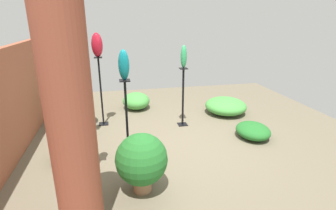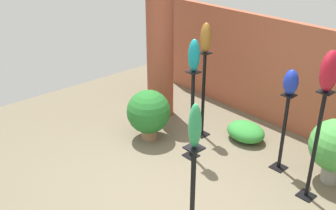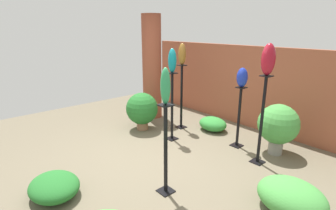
{
  "view_description": "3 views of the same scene",
  "coord_description": "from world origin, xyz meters",
  "px_view_note": "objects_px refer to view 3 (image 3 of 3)",
  "views": [
    {
      "loc": [
        -4.26,
        0.97,
        2.25
      ],
      "look_at": [
        -0.2,
        0.11,
        0.85
      ],
      "focal_mm": 28.0,
      "sensor_mm": 36.0,
      "label": 1
    },
    {
      "loc": [
        3.09,
        -2.77,
        3.24
      ],
      "look_at": [
        -0.14,
        0.12,
        1.16
      ],
      "focal_mm": 42.0,
      "sensor_mm": 36.0,
      "label": 2
    },
    {
      "loc": [
        3.23,
        -2.48,
        2.17
      ],
      "look_at": [
        0.11,
        0.26,
        0.94
      ],
      "focal_mm": 28.0,
      "sensor_mm": 36.0,
      "label": 3
    }
  ],
  "objects_px": {
    "art_vase_teal": "(172,61)",
    "art_vase_cobalt": "(242,77)",
    "pedestal_jade": "(166,154)",
    "pedestal_ruby": "(261,124)",
    "pedestal_bronze": "(181,100)",
    "pedestal_teal": "(172,110)",
    "potted_plant_near_pillar": "(142,109)",
    "brick_pillar": "(152,68)",
    "art_vase_ruby": "(268,59)",
    "art_vase_jade": "(165,86)",
    "potted_plant_front_right": "(278,125)",
    "art_vase_bronze": "(182,54)",
    "pedestal_cobalt": "(239,120)"
  },
  "relations": [
    {
      "from": "pedestal_cobalt",
      "to": "art_vase_ruby",
      "type": "distance_m",
      "value": 1.36
    },
    {
      "from": "pedestal_teal",
      "to": "art_vase_teal",
      "type": "bearing_deg",
      "value": 180.0
    },
    {
      "from": "brick_pillar",
      "to": "art_vase_ruby",
      "type": "distance_m",
      "value": 3.08
    },
    {
      "from": "pedestal_bronze",
      "to": "art_vase_jade",
      "type": "xyz_separation_m",
      "value": [
        1.6,
        -1.84,
        0.83
      ]
    },
    {
      "from": "pedestal_bronze",
      "to": "pedestal_ruby",
      "type": "bearing_deg",
      "value": -4.19
    },
    {
      "from": "art_vase_jade",
      "to": "potted_plant_near_pillar",
      "type": "bearing_deg",
      "value": 151.78
    },
    {
      "from": "pedestal_cobalt",
      "to": "brick_pillar",
      "type": "bearing_deg",
      "value": -177.06
    },
    {
      "from": "art_vase_bronze",
      "to": "art_vase_cobalt",
      "type": "distance_m",
      "value": 1.44
    },
    {
      "from": "pedestal_jade",
      "to": "potted_plant_front_right",
      "type": "relative_size",
      "value": 1.38
    },
    {
      "from": "brick_pillar",
      "to": "art_vase_ruby",
      "type": "xyz_separation_m",
      "value": [
        3.04,
        -0.15,
        0.47
      ]
    },
    {
      "from": "art_vase_teal",
      "to": "brick_pillar",
      "type": "bearing_deg",
      "value": 156.9
    },
    {
      "from": "pedestal_ruby",
      "to": "potted_plant_front_right",
      "type": "bearing_deg",
      "value": 86.6
    },
    {
      "from": "pedestal_jade",
      "to": "potted_plant_front_right",
      "type": "height_order",
      "value": "pedestal_jade"
    },
    {
      "from": "brick_pillar",
      "to": "pedestal_cobalt",
      "type": "height_order",
      "value": "brick_pillar"
    },
    {
      "from": "pedestal_ruby",
      "to": "art_vase_cobalt",
      "type": "xyz_separation_m",
      "value": [
        -0.6,
        0.28,
        0.64
      ]
    },
    {
      "from": "brick_pillar",
      "to": "pedestal_jade",
      "type": "bearing_deg",
      "value": -34.86
    },
    {
      "from": "pedestal_jade",
      "to": "pedestal_bronze",
      "type": "bearing_deg",
      "value": 131.07
    },
    {
      "from": "art_vase_bronze",
      "to": "art_vase_ruby",
      "type": "bearing_deg",
      "value": -4.19
    },
    {
      "from": "art_vase_teal",
      "to": "pedestal_ruby",
      "type": "bearing_deg",
      "value": 14.85
    },
    {
      "from": "pedestal_bronze",
      "to": "art_vase_bronze",
      "type": "relative_size",
      "value": 3.14
    },
    {
      "from": "brick_pillar",
      "to": "art_vase_cobalt",
      "type": "xyz_separation_m",
      "value": [
        2.44,
        0.13,
        0.08
      ]
    },
    {
      "from": "pedestal_ruby",
      "to": "art_vase_ruby",
      "type": "distance_m",
      "value": 1.03
    },
    {
      "from": "art_vase_bronze",
      "to": "potted_plant_front_right",
      "type": "xyz_separation_m",
      "value": [
        2.03,
        0.39,
        -1.1
      ]
    },
    {
      "from": "pedestal_jade",
      "to": "pedestal_bronze",
      "type": "xyz_separation_m",
      "value": [
        -1.6,
        1.84,
        0.08
      ]
    },
    {
      "from": "pedestal_jade",
      "to": "brick_pillar",
      "type": "bearing_deg",
      "value": 145.14
    },
    {
      "from": "pedestal_cobalt",
      "to": "art_vase_teal",
      "type": "xyz_separation_m",
      "value": [
        -1.05,
        -0.72,
        1.06
      ]
    },
    {
      "from": "art_vase_cobalt",
      "to": "pedestal_ruby",
      "type": "bearing_deg",
      "value": -24.77
    },
    {
      "from": "pedestal_bronze",
      "to": "pedestal_teal",
      "type": "bearing_deg",
      "value": -59.87
    },
    {
      "from": "pedestal_jade",
      "to": "potted_plant_near_pillar",
      "type": "xyz_separation_m",
      "value": [
        -2.1,
        1.13,
        -0.11
      ]
    },
    {
      "from": "pedestal_jade",
      "to": "pedestal_ruby",
      "type": "bearing_deg",
      "value": 76.94
    },
    {
      "from": "pedestal_teal",
      "to": "art_vase_bronze",
      "type": "height_order",
      "value": "art_vase_bronze"
    },
    {
      "from": "art_vase_ruby",
      "to": "art_vase_jade",
      "type": "bearing_deg",
      "value": -103.06
    },
    {
      "from": "brick_pillar",
      "to": "pedestal_teal",
      "type": "xyz_separation_m",
      "value": [
        1.38,
        -0.59,
        -0.62
      ]
    },
    {
      "from": "pedestal_cobalt",
      "to": "art_vase_bronze",
      "type": "relative_size",
      "value": 2.55
    },
    {
      "from": "pedestal_teal",
      "to": "pedestal_cobalt",
      "type": "relative_size",
      "value": 1.18
    },
    {
      "from": "potted_plant_near_pillar",
      "to": "art_vase_ruby",
      "type": "bearing_deg",
      "value": 12.84
    },
    {
      "from": "art_vase_jade",
      "to": "art_vase_cobalt",
      "type": "height_order",
      "value": "art_vase_jade"
    },
    {
      "from": "pedestal_ruby",
      "to": "potted_plant_near_pillar",
      "type": "relative_size",
      "value": 1.79
    },
    {
      "from": "art_vase_cobalt",
      "to": "potted_plant_near_pillar",
      "type": "bearing_deg",
      "value": -155.9
    },
    {
      "from": "pedestal_cobalt",
      "to": "potted_plant_front_right",
      "type": "bearing_deg",
      "value": 21.88
    },
    {
      "from": "pedestal_teal",
      "to": "potted_plant_front_right",
      "type": "height_order",
      "value": "pedestal_teal"
    },
    {
      "from": "art_vase_teal",
      "to": "potted_plant_near_pillar",
      "type": "height_order",
      "value": "art_vase_teal"
    },
    {
      "from": "pedestal_ruby",
      "to": "art_vase_jade",
      "type": "relative_size",
      "value": 3.18
    },
    {
      "from": "art_vase_teal",
      "to": "art_vase_cobalt",
      "type": "relative_size",
      "value": 1.3
    },
    {
      "from": "brick_pillar",
      "to": "pedestal_jade",
      "type": "height_order",
      "value": "brick_pillar"
    },
    {
      "from": "art_vase_teal",
      "to": "potted_plant_front_right",
      "type": "bearing_deg",
      "value": 29.9
    },
    {
      "from": "art_vase_bronze",
      "to": "pedestal_cobalt",
      "type": "bearing_deg",
      "value": 5.37
    },
    {
      "from": "pedestal_cobalt",
      "to": "potted_plant_front_right",
      "type": "distance_m",
      "value": 0.68
    },
    {
      "from": "pedestal_ruby",
      "to": "potted_plant_front_right",
      "type": "height_order",
      "value": "pedestal_ruby"
    },
    {
      "from": "pedestal_jade",
      "to": "art_vase_teal",
      "type": "height_order",
      "value": "art_vase_teal"
    }
  ]
}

